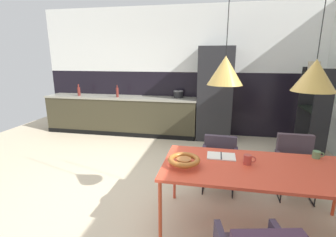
{
  "coord_description": "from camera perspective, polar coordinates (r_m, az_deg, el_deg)",
  "views": [
    {
      "loc": [
        0.91,
        -2.87,
        1.82
      ],
      "look_at": [
        0.2,
        0.76,
        0.89
      ],
      "focal_mm": 26.02,
      "sensor_mm": 36.0,
      "label": 1
    }
  ],
  "objects": [
    {
      "name": "armchair_head_of_table",
      "position": [
        3.69,
        27.75,
        -8.33
      ],
      "size": [
        0.5,
        0.48,
        0.81
      ],
      "rotation": [
        0.0,
        0.0,
        3.12
      ],
      "color": "#3E3440",
      "rests_on": "ground"
    },
    {
      "name": "bottle_vinegar_dark",
      "position": [
        6.37,
        -20.17,
        6.06
      ],
      "size": [
        0.07,
        0.07,
        0.28
      ],
      "color": "maroon",
      "rests_on": "kitchen_counter"
    },
    {
      "name": "pendant_lamp_over_table_near",
      "position": [
        2.44,
        13.27,
        10.93
      ],
      "size": [
        0.34,
        0.34,
        1.35
      ],
      "color": "black"
    },
    {
      "name": "ground_plane",
      "position": [
        3.52,
        -5.86,
        -17.09
      ],
      "size": [
        8.6,
        8.6,
        0.0
      ],
      "primitive_type": "plane",
      "color": "beige"
    },
    {
      "name": "armchair_corner_seat",
      "position": [
        3.53,
        12.0,
        -8.36
      ],
      "size": [
        0.51,
        0.49,
        0.73
      ],
      "rotation": [
        0.0,
        0.0,
        3.1
      ],
      "color": "#3E3440",
      "rests_on": "ground"
    },
    {
      "name": "pendant_lamp_over_table_far",
      "position": [
        2.6,
        31.16,
        8.64
      ],
      "size": [
        0.38,
        0.38,
        1.39
      ],
      "color": "black"
    },
    {
      "name": "refrigerator_column",
      "position": [
        5.53,
        10.89,
        5.62
      ],
      "size": [
        0.75,
        0.6,
        2.05
      ],
      "primitive_type": "cube",
      "color": "#232326",
      "rests_on": "ground"
    },
    {
      "name": "cooking_pot",
      "position": [
        5.71,
        2.45,
        5.72
      ],
      "size": [
        0.23,
        0.23,
        0.18
      ],
      "color": "black",
      "rests_on": "kitchen_counter"
    },
    {
      "name": "mug_tall_blue",
      "position": [
        3.2,
        31.49,
        -7.23
      ],
      "size": [
        0.12,
        0.08,
        0.08
      ],
      "color": "#5B8456",
      "rests_on": "dining_table"
    },
    {
      "name": "bottle_spice_small",
      "position": [
        5.89,
        -11.8,
        6.07
      ],
      "size": [
        0.06,
        0.06,
        0.28
      ],
      "color": "maroon",
      "rests_on": "kitchen_counter"
    },
    {
      "name": "fruit_bowl",
      "position": [
        2.55,
        3.76,
        -9.75
      ],
      "size": [
        0.33,
        0.33,
        0.09
      ],
      "color": "#B2662D",
      "rests_on": "dining_table"
    },
    {
      "name": "open_book",
      "position": [
        2.85,
        12.35,
        -8.6
      ],
      "size": [
        0.31,
        0.22,
        0.02
      ],
      "color": "white",
      "rests_on": "dining_table"
    },
    {
      "name": "back_wall_splashback_dark",
      "position": [
        6.0,
        2.17,
        3.78
      ],
      "size": [
        6.62,
        0.12,
        1.48
      ],
      "primitive_type": "cube",
      "color": "black",
      "rests_on": "ground"
    },
    {
      "name": "back_wall_panel_upper",
      "position": [
        5.91,
        2.31,
        18.04
      ],
      "size": [
        6.62,
        0.12,
        1.48
      ],
      "primitive_type": "cube",
      "color": "white",
      "rests_on": "back_wall_splashback_dark"
    },
    {
      "name": "mug_white_ceramic",
      "position": [
        2.72,
        18.18,
        -9.11
      ],
      "size": [
        0.13,
        0.08,
        0.1
      ],
      "color": "#B23D33",
      "rests_on": "dining_table"
    },
    {
      "name": "open_shelf_unit",
      "position": [
        5.17,
        30.89,
        2.0
      ],
      "size": [
        0.3,
        0.78,
        1.75
      ],
      "rotation": [
        0.0,
        0.0,
        -1.57
      ],
      "color": "black",
      "rests_on": "ground"
    },
    {
      "name": "dining_table",
      "position": [
        2.73,
        20.56,
        -11.34
      ],
      "size": [
        1.98,
        0.92,
        0.73
      ],
      "color": "#D5452C",
      "rests_on": "ground"
    },
    {
      "name": "kitchen_counter",
      "position": [
        6.07,
        -10.88,
        0.87
      ],
      "size": [
        3.69,
        0.63,
        0.9
      ],
      "color": "#3A3624",
      "rests_on": "ground"
    }
  ]
}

